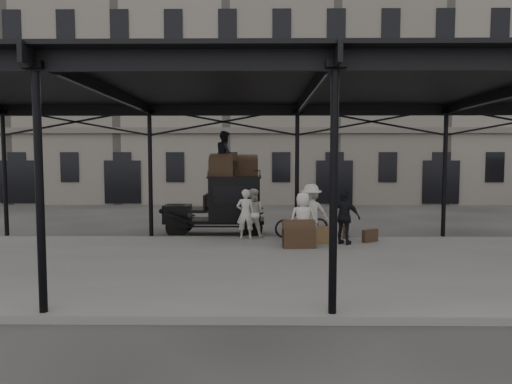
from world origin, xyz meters
TOP-DOWN VIEW (x-y plane):
  - ground at (0.00, 0.00)m, footprint 120.00×120.00m
  - platform at (0.00, -2.00)m, footprint 28.00×8.00m
  - canopy at (0.00, -1.72)m, footprint 22.50×9.00m
  - building_frontage at (0.00, 18.00)m, footprint 64.00×8.00m
  - taxi at (-2.48, 2.99)m, footprint 3.65×1.55m
  - porter_left at (-1.74, 1.52)m, footprint 0.61×0.41m
  - porter_midleft at (-1.51, 1.80)m, footprint 0.85×0.69m
  - porter_centre at (0.05, 0.29)m, footprint 0.85×0.60m
  - porter_official at (1.37, 0.53)m, footprint 1.05×0.90m
  - porter_right at (0.36, 0.84)m, footprint 1.31×0.91m
  - bicycle at (0.15, 1.79)m, footprint 1.98×1.05m
  - porter_roof at (-2.51, 2.89)m, footprint 0.69×0.84m
  - steamer_trunk_roof_near at (-2.56, 2.74)m, footprint 1.04×0.80m
  - steamer_trunk_roof_far at (-1.81, 3.19)m, footprint 0.96×0.68m
  - steamer_trunk_platform at (-0.09, 0.06)m, footprint 0.98×0.64m
  - wicker_hamper at (0.62, 0.83)m, footprint 0.71×0.61m
  - suitcase_upright at (1.62, 1.80)m, footprint 0.27×0.62m
  - suitcase_flat at (2.26, 0.94)m, footprint 0.58×0.46m

SIDE VIEW (x-z plane):
  - ground at x=0.00m, z-range 0.00..0.00m
  - platform at x=0.00m, z-range 0.00..0.15m
  - suitcase_flat at x=2.26m, z-range 0.15..0.55m
  - suitcase_upright at x=1.62m, z-range 0.15..0.60m
  - wicker_hamper at x=0.62m, z-range 0.15..0.65m
  - steamer_trunk_platform at x=-0.09m, z-range 0.15..0.85m
  - bicycle at x=0.15m, z-range 0.15..1.14m
  - porter_centre at x=0.05m, z-range 0.15..1.79m
  - porter_midleft at x=-1.51m, z-range 0.15..1.80m
  - porter_left at x=-1.74m, z-range 0.15..1.80m
  - porter_official at x=1.37m, z-range 0.15..1.84m
  - porter_right at x=0.36m, z-range 0.15..2.01m
  - taxi at x=-2.48m, z-range 0.11..2.29m
  - steamer_trunk_roof_far at x=-1.81m, z-range 2.18..2.83m
  - steamer_trunk_roof_near at x=-2.56m, z-range 2.18..2.85m
  - porter_roof at x=-2.51m, z-range 2.18..3.80m
  - canopy at x=0.00m, z-range 2.23..6.97m
  - building_frontage at x=0.00m, z-range 0.00..14.00m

